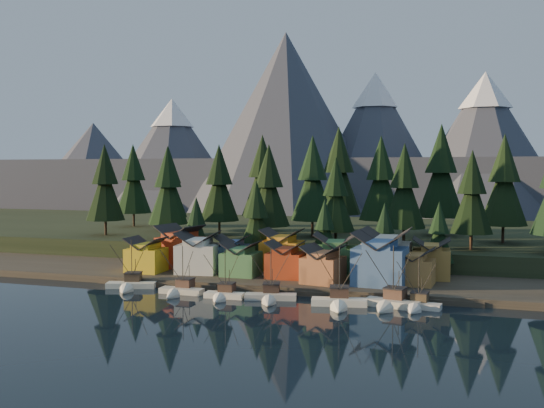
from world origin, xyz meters
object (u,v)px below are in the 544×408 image
(boat_2, at_px, (223,288))
(house_front_0, at_px, (146,254))
(boat_4, at_px, (339,294))
(boat_6, at_px, (417,298))
(house_back_1, at_px, (233,252))
(boat_0, at_px, (130,279))
(house_back_0, at_px, (180,245))
(house_front_1, at_px, (198,251))
(boat_3, at_px, (270,290))
(boat_1, at_px, (179,284))
(boat_5, at_px, (390,295))

(boat_2, distance_m, house_front_0, 29.43)
(boat_2, relative_size, boat_4, 0.86)
(boat_6, xyz_separation_m, house_front_0, (-61.27, 13.01, 3.66))
(house_back_1, bearing_deg, boat_4, -44.51)
(boat_0, distance_m, house_back_0, 21.16)
(boat_4, xyz_separation_m, boat_6, (13.62, 2.08, -0.28))
(house_front_1, bearing_deg, boat_6, -25.99)
(house_front_1, distance_m, house_back_0, 9.73)
(house_front_1, bearing_deg, boat_3, -45.01)
(boat_2, height_order, house_front_0, house_front_0)
(boat_0, height_order, boat_4, boat_4)
(boat_1, relative_size, boat_3, 0.97)
(boat_1, xyz_separation_m, house_front_0, (-15.19, 14.07, 3.61))
(boat_6, bearing_deg, boat_1, -170.34)
(boat_0, distance_m, boat_1, 12.61)
(boat_0, bearing_deg, boat_1, -26.58)
(boat_6, bearing_deg, house_back_1, 162.78)
(boat_5, relative_size, house_back_0, 1.15)
(boat_2, height_order, house_back_0, house_back_0)
(boat_1, distance_m, boat_5, 41.42)
(boat_2, bearing_deg, boat_1, 170.93)
(boat_6, bearing_deg, boat_4, -162.99)
(boat_4, bearing_deg, boat_5, 0.07)
(boat_3, relative_size, house_back_0, 1.02)
(boat_5, bearing_deg, boat_0, -168.90)
(boat_2, relative_size, house_front_0, 1.28)
(boat_6, bearing_deg, house_front_1, 170.97)
(boat_3, height_order, boat_4, boat_4)
(house_front_1, bearing_deg, house_back_0, 131.81)
(boat_2, distance_m, house_back_1, 24.02)
(boat_2, distance_m, boat_4, 22.67)
(boat_2, xyz_separation_m, house_back_1, (-6.79, 22.73, 3.73))
(boat_6, distance_m, house_back_1, 47.90)
(boat_4, bearing_deg, boat_1, 168.32)
(boat_5, height_order, house_back_1, boat_5)
(boat_1, height_order, house_back_0, house_back_0)
(boat_3, relative_size, boat_6, 1.08)
(house_back_1, bearing_deg, boat_2, -80.27)
(boat_0, distance_m, house_back_1, 25.15)
(boat_4, bearing_deg, boat_3, 165.65)
(boat_1, xyz_separation_m, boat_2, (9.80, -1.07, 0.02))
(boat_0, xyz_separation_m, boat_5, (53.83, -1.60, 0.39))
(boat_2, distance_m, boat_3, 9.28)
(house_front_1, xyz_separation_m, house_back_0, (-7.50, 6.19, 0.40))
(boat_1, height_order, house_front_0, boat_1)
(house_front_1, bearing_deg, house_back_1, 30.18)
(boat_2, height_order, house_back_1, house_back_1)
(boat_3, height_order, boat_5, boat_5)
(house_back_0, bearing_deg, boat_5, -11.68)
(boat_1, relative_size, boat_6, 1.05)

